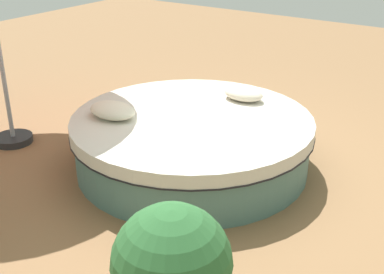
% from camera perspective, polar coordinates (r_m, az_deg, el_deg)
% --- Properties ---
extents(ground_plane, '(16.00, 16.00, 0.00)m').
position_cam_1_polar(ground_plane, '(5.41, 0.00, -3.23)').
color(ground_plane, olive).
extents(round_bed, '(2.49, 2.49, 0.56)m').
position_cam_1_polar(round_bed, '(5.28, 0.00, -0.48)').
color(round_bed, '#4C726B').
rests_on(round_bed, ground_plane).
extents(throw_pillow_0, '(0.45, 0.30, 0.14)m').
position_cam_1_polar(throw_pillow_0, '(5.65, 5.80, 4.85)').
color(throw_pillow_0, beige).
rests_on(throw_pillow_0, round_bed).
extents(throw_pillow_1, '(0.52, 0.36, 0.16)m').
position_cam_1_polar(throw_pillow_1, '(5.20, -8.92, 2.98)').
color(throw_pillow_1, beige).
rests_on(throw_pillow_1, round_bed).
extents(planter, '(0.72, 0.72, 0.99)m').
position_cam_1_polar(planter, '(3.09, -2.27, -15.03)').
color(planter, gray).
rests_on(planter, ground_plane).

